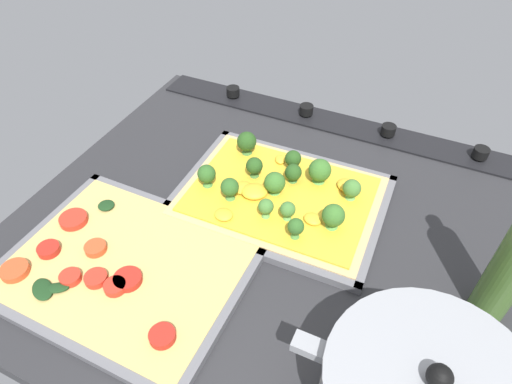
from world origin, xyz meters
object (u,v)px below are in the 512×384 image
Objects in this scene: baking_tray_front at (280,200)px; veggie_pizza_back at (120,266)px; broccoli_pizza at (281,192)px; baking_tray_back at (127,268)px.

baking_tray_front is 27.12cm from veggie_pizza_back.
broccoli_pizza is 26.56cm from baking_tray_back.
veggie_pizza_back is at bearing 56.24° from broccoli_pizza.
broccoli_pizza reaches higher than veggie_pizza_back.
baking_tray_front is 26.35cm from baking_tray_back.
baking_tray_back is at bearing -147.48° from veggie_pizza_back.
veggie_pizza_back is (15.20, 22.45, 0.72)cm from baking_tray_front.
veggie_pizza_back reaches higher than baking_tray_back.
broccoli_pizza is at bearing -123.76° from veggie_pizza_back.
broccoli_pizza is at bearing -78.21° from baking_tray_front.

